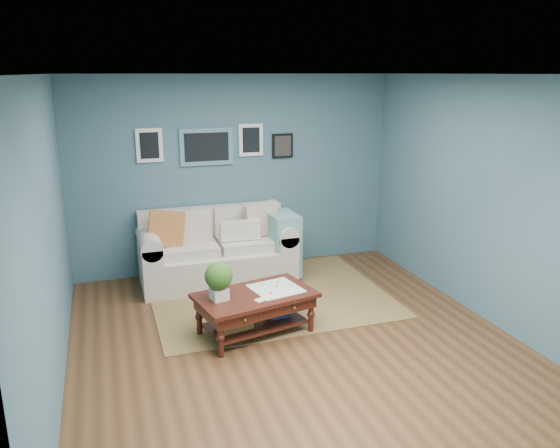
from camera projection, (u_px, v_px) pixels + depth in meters
name	position (u px, v px, depth m)	size (l,w,h in m)	color
room_shell	(294.00, 216.00, 5.34)	(5.00, 5.02, 2.70)	brown
area_rug	(269.00, 296.00, 6.86)	(2.87, 2.30, 0.01)	brown
loveseat	(223.00, 249.00, 7.31)	(2.06, 0.94, 1.06)	beige
coffee_table	(249.00, 301.00, 5.76)	(1.35, 0.96, 0.86)	black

